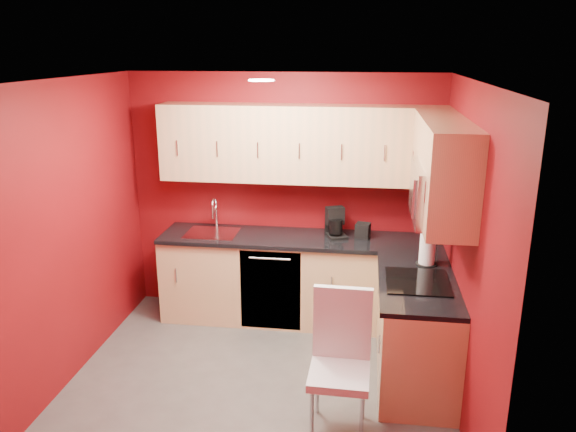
% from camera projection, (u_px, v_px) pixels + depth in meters
% --- Properties ---
extents(floor, '(3.20, 3.20, 0.00)m').
position_uv_depth(floor, '(259.00, 382.00, 4.77)').
color(floor, '#514F4C').
rests_on(floor, ground).
extents(ceiling, '(3.20, 3.20, 0.00)m').
position_uv_depth(ceiling, '(254.00, 80.00, 4.05)').
color(ceiling, white).
rests_on(ceiling, wall_back).
extents(wall_back, '(3.20, 0.00, 3.20)m').
position_uv_depth(wall_back, '(284.00, 196.00, 5.83)').
color(wall_back, maroon).
rests_on(wall_back, floor).
extents(wall_front, '(3.20, 0.00, 3.20)m').
position_uv_depth(wall_front, '(202.00, 337.00, 2.99)').
color(wall_front, maroon).
rests_on(wall_front, floor).
extents(wall_left, '(0.00, 3.00, 3.00)m').
position_uv_depth(wall_left, '(66.00, 234.00, 4.62)').
color(wall_left, maroon).
rests_on(wall_left, floor).
extents(wall_right, '(0.00, 3.00, 3.00)m').
position_uv_depth(wall_right, '(466.00, 253.00, 4.20)').
color(wall_right, maroon).
rests_on(wall_right, floor).
extents(base_cabinets_back, '(2.80, 0.60, 0.87)m').
position_uv_depth(base_cabinets_back, '(299.00, 280.00, 5.76)').
color(base_cabinets_back, tan).
rests_on(base_cabinets_back, floor).
extents(base_cabinets_right, '(0.60, 1.30, 0.87)m').
position_uv_depth(base_cabinets_right, '(415.00, 332.00, 4.71)').
color(base_cabinets_right, tan).
rests_on(base_cabinets_right, floor).
extents(countertop_back, '(2.80, 0.63, 0.04)m').
position_uv_depth(countertop_back, '(299.00, 239.00, 5.61)').
color(countertop_back, black).
rests_on(countertop_back, base_cabinets_back).
extents(countertop_right, '(0.63, 1.27, 0.04)m').
position_uv_depth(countertop_right, '(417.00, 283.00, 4.57)').
color(countertop_right, black).
rests_on(countertop_right, base_cabinets_right).
extents(upper_cabinets_back, '(2.80, 0.35, 0.75)m').
position_uv_depth(upper_cabinets_back, '(302.00, 144.00, 5.48)').
color(upper_cabinets_back, tan).
rests_on(upper_cabinets_back, wall_back).
extents(upper_cabinets_right, '(0.35, 1.55, 0.75)m').
position_uv_depth(upper_cabinets_right, '(442.00, 158.00, 4.46)').
color(upper_cabinets_right, tan).
rests_on(upper_cabinets_right, wall_right).
extents(microwave, '(0.42, 0.76, 0.42)m').
position_uv_depth(microwave, '(439.00, 193.00, 4.30)').
color(microwave, silver).
rests_on(microwave, upper_cabinets_right).
extents(cooktop, '(0.50, 0.55, 0.01)m').
position_uv_depth(cooktop, '(417.00, 282.00, 4.53)').
color(cooktop, black).
rests_on(cooktop, countertop_right).
extents(sink, '(0.52, 0.42, 0.35)m').
position_uv_depth(sink, '(212.00, 229.00, 5.73)').
color(sink, silver).
rests_on(sink, countertop_back).
extents(dishwasher_front, '(0.60, 0.02, 0.82)m').
position_uv_depth(dishwasher_front, '(270.00, 290.00, 5.52)').
color(dishwasher_front, black).
rests_on(dishwasher_front, base_cabinets_back).
extents(downlight, '(0.20, 0.20, 0.01)m').
position_uv_depth(downlight, '(261.00, 80.00, 4.34)').
color(downlight, white).
rests_on(downlight, ceiling).
extents(coffee_maker, '(0.25, 0.29, 0.30)m').
position_uv_depth(coffee_maker, '(337.00, 223.00, 5.56)').
color(coffee_maker, black).
rests_on(coffee_maker, countertop_back).
extents(napkin_holder, '(0.16, 0.16, 0.15)m').
position_uv_depth(napkin_holder, '(363.00, 231.00, 5.57)').
color(napkin_holder, black).
rests_on(napkin_holder, countertop_back).
extents(paper_towel, '(0.20, 0.20, 0.32)m').
position_uv_depth(paper_towel, '(427.00, 247.00, 4.86)').
color(paper_towel, white).
rests_on(paper_towel, countertop_right).
extents(dining_chair, '(0.44, 0.46, 1.07)m').
position_uv_depth(dining_chair, '(340.00, 367.00, 4.02)').
color(dining_chair, silver).
rests_on(dining_chair, floor).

